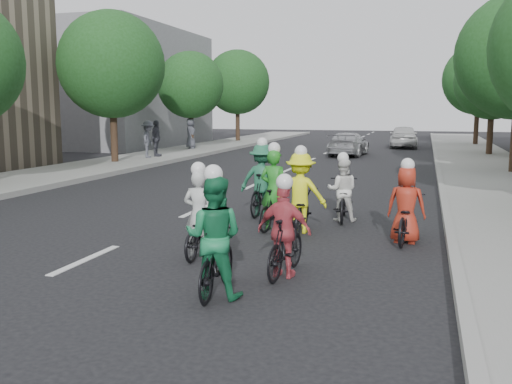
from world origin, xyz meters
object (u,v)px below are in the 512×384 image
at_px(cyclist_5, 275,200).
at_px(cyclist_0, 201,226).
at_px(cyclist_3, 285,239).
at_px(follow_car_trail, 403,136).
at_px(cyclist_4, 406,213).
at_px(cyclist_7, 263,185).
at_px(cyclist_6, 343,196).
at_px(spectator_1, 156,138).
at_px(spectator_2, 191,133).
at_px(spectator_0, 148,139).
at_px(follow_car_lead, 349,144).
at_px(cyclist_2, 301,200).
at_px(cyclist_1, 215,247).

bearing_deg(cyclist_5, cyclist_0, 85.67).
distance_m(cyclist_3, follow_car_trail, 30.65).
height_order(cyclist_4, follow_car_trail, cyclist_4).
bearing_deg(cyclist_7, cyclist_6, -177.97).
distance_m(cyclist_0, follow_car_trail, 29.94).
distance_m(spectator_1, spectator_2, 5.92).
height_order(cyclist_0, spectator_0, spectator_0).
bearing_deg(cyclist_7, follow_car_lead, -84.84).
xyz_separation_m(cyclist_5, cyclist_6, (1.24, 1.47, -0.09)).
bearing_deg(cyclist_5, cyclist_2, -174.51).
bearing_deg(cyclist_1, follow_car_trail, -95.95).
distance_m(cyclist_1, cyclist_5, 4.43).
bearing_deg(spectator_2, cyclist_7, -167.42).
distance_m(cyclist_3, spectator_2, 26.65).
xyz_separation_m(cyclist_0, cyclist_6, (1.94, 3.93, 0.03)).
height_order(spectator_1, spectator_2, spectator_2).
relative_size(cyclist_0, cyclist_3, 1.04).
relative_size(follow_car_trail, spectator_1, 2.39).
bearing_deg(cyclist_2, cyclist_6, -117.43).
distance_m(cyclist_5, spectator_2, 23.29).
bearing_deg(cyclist_0, cyclist_5, -107.52).
bearing_deg(cyclist_0, spectator_1, -63.14).
bearing_deg(cyclist_2, cyclist_3, 93.62).
bearing_deg(spectator_0, cyclist_6, -154.18).
relative_size(cyclist_3, follow_car_lead, 0.37).
xyz_separation_m(cyclist_2, follow_car_lead, (-1.59, 19.97, -0.04)).
bearing_deg(cyclist_0, cyclist_7, -91.60).
height_order(cyclist_3, spectator_0, spectator_0).
bearing_deg(spectator_0, cyclist_4, -154.60).
bearing_deg(spectator_2, cyclist_4, -162.48).
relative_size(cyclist_3, follow_car_trail, 0.37).
height_order(cyclist_4, spectator_2, spectator_2).
height_order(cyclist_1, spectator_2, spectator_2).
bearing_deg(cyclist_7, follow_car_trail, -90.95).
bearing_deg(cyclist_4, follow_car_trail, -81.86).
bearing_deg(cyclist_7, spectator_0, -48.66).
distance_m(cyclist_7, spectator_1, 16.24).
relative_size(cyclist_3, cyclist_4, 0.91).
bearing_deg(cyclist_0, spectator_0, -61.89).
distance_m(cyclist_2, cyclist_7, 2.06).
distance_m(cyclist_5, spectator_1, 17.91).
height_order(cyclist_5, cyclist_7, cyclist_7).
relative_size(follow_car_trail, spectator_2, 2.37).
relative_size(follow_car_lead, spectator_1, 2.38).
xyz_separation_m(spectator_1, spectator_2, (-0.61, 5.88, 0.01)).
bearing_deg(cyclist_4, spectator_1, -43.92).
bearing_deg(cyclist_7, cyclist_5, 118.68).
xyz_separation_m(cyclist_0, cyclist_4, (3.42, 2.09, 0.03)).
relative_size(cyclist_3, cyclist_5, 0.86).
bearing_deg(cyclist_1, follow_car_lead, -90.48).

